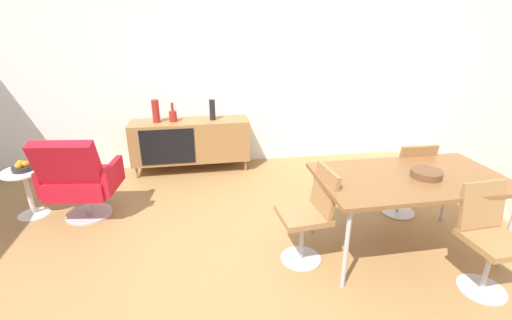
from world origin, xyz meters
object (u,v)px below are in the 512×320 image
dining_table (410,181)px  lounge_chair_red (79,178)px  vase_ceramic_small (212,110)px  dining_chair_back_right (407,176)px  dining_chair_front_right (489,235)px  vase_cobalt (156,111)px  dining_chair_near_window (310,212)px  side_table_round (27,188)px  wooden_bowl_on_table (426,174)px  fruit_bowl (22,167)px  vase_sculptural_dark (173,116)px  sideboard (191,140)px

dining_table → lounge_chair_red: (-3.03, 1.09, -0.23)m
vase_ceramic_small → dining_chair_back_right: bearing=-41.1°
vase_ceramic_small → dining_chair_front_right: vase_ceramic_small is taller
vase_cobalt → dining_chair_near_window: size_ratio=0.35×
dining_chair_front_right → side_table_round: 4.37m
wooden_bowl_on_table → dining_chair_front_right: size_ratio=0.30×
vase_ceramic_small → lounge_chair_red: vase_ceramic_small is taller
dining_chair_back_right → dining_chair_front_right: bearing=-90.1°
vase_cobalt → fruit_bowl: (-1.31, -0.97, -0.31)m
vase_sculptural_dark → dining_table: size_ratio=0.16×
dining_chair_back_right → lounge_chair_red: 3.42m
vase_cobalt → lounge_chair_red: bearing=-121.9°
vase_cobalt → vase_sculptural_dark: vase_cobalt is taller
dining_chair_front_right → dining_chair_back_right: 1.12m
vase_sculptural_dark → vase_ceramic_small: (0.53, 0.00, 0.06)m
dining_chair_near_window → vase_sculptural_dark: bearing=118.5°
vase_ceramic_small → side_table_round: (-2.05, -0.97, -0.54)m
vase_cobalt → lounge_chair_red: 1.41m
dining_table → dining_chair_back_right: 0.70m
vase_ceramic_small → dining_chair_near_window: bearing=-73.0°
vase_sculptural_dark → side_table_round: bearing=-147.7°
dining_chair_front_right → vase_ceramic_small: bearing=124.5°
sideboard → dining_table: size_ratio=1.00×
sideboard → wooden_bowl_on_table: (2.01, -2.27, 0.33)m
wooden_bowl_on_table → dining_table: bearing=161.0°
dining_chair_near_window → dining_chair_back_right: (1.24, 0.55, 0.00)m
vase_cobalt → dining_chair_front_right: (2.66, -2.79, -0.40)m
dining_chair_front_right → side_table_round: dining_chair_front_right is taller
sideboard → wooden_bowl_on_table: bearing=-48.5°
lounge_chair_red → vase_cobalt: bearing=58.1°
lounge_chair_red → fruit_bowl: size_ratio=4.73×
vase_sculptural_dark → dining_chair_near_window: 2.56m
sideboard → side_table_round: sideboard is taller
dining_chair_back_right → fruit_bowl: 4.04m
dining_chair_near_window → lounge_chair_red: 2.40m
wooden_bowl_on_table → dining_chair_back_right: size_ratio=0.30×
vase_sculptural_dark → vase_ceramic_small: bearing=0.0°
wooden_bowl_on_table → lounge_chair_red: (-3.15, 1.13, -0.30)m
vase_cobalt → wooden_bowl_on_table: size_ratio=1.17×
dining_table → lounge_chair_red: size_ratio=1.69×
vase_cobalt → side_table_round: 1.72m
dining_chair_front_right → dining_chair_back_right: same height
vase_ceramic_small → dining_chair_back_right: (1.92, -1.68, -0.39)m
sideboard → lounge_chair_red: lounge_chair_red is taller
dining_chair_front_right → lounge_chair_red: 3.76m
lounge_chair_red → dining_chair_back_right: bearing=-8.9°
vase_ceramic_small → dining_table: size_ratio=0.17×
dining_chair_near_window → fruit_bowl: dining_chair_near_window is taller
dining_table → fruit_bowl: dining_table is taller
sideboard → side_table_round: bearing=-150.9°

